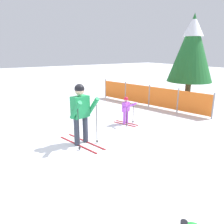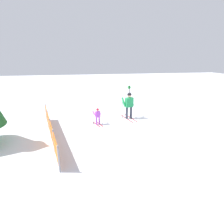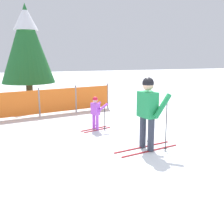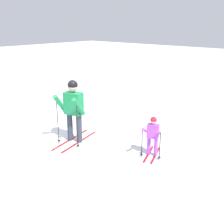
{
  "view_description": "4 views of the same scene",
  "coord_description": "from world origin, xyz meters",
  "px_view_note": "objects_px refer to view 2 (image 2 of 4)",
  "views": [
    {
      "loc": [
        5.43,
        -2.16,
        2.58
      ],
      "look_at": [
        -0.06,
        1.42,
        0.71
      ],
      "focal_mm": 35.0,
      "sensor_mm": 36.0,
      "label": 1
    },
    {
      "loc": [
        -10.21,
        3.23,
        3.84
      ],
      "look_at": [
        -0.33,
        1.44,
        0.65
      ],
      "focal_mm": 28.0,
      "sensor_mm": 36.0,
      "label": 2
    },
    {
      "loc": [
        -2.63,
        -5.51,
        2.24
      ],
      "look_at": [
        -0.49,
        0.99,
        0.8
      ],
      "focal_mm": 45.0,
      "sensor_mm": 36.0,
      "label": 3
    },
    {
      "loc": [
        4.78,
        5.78,
        3.15
      ],
      "look_at": [
        -0.59,
        0.98,
        0.82
      ],
      "focal_mm": 45.0,
      "sensor_mm": 36.0,
      "label": 4
    }
  ],
  "objects_px": {
    "safety_fence": "(51,129)",
    "trail_marker": "(129,92)",
    "skier_adult": "(129,103)",
    "skier_child": "(98,115)"
  },
  "relations": [
    {
      "from": "safety_fence",
      "to": "trail_marker",
      "type": "height_order",
      "value": "trail_marker"
    },
    {
      "from": "safety_fence",
      "to": "trail_marker",
      "type": "distance_m",
      "value": 8.83
    },
    {
      "from": "skier_adult",
      "to": "safety_fence",
      "type": "relative_size",
      "value": 0.3
    },
    {
      "from": "skier_adult",
      "to": "trail_marker",
      "type": "xyz_separation_m",
      "value": [
        4.49,
        -1.28,
        -0.15
      ]
    },
    {
      "from": "safety_fence",
      "to": "trail_marker",
      "type": "relative_size",
      "value": 4.05
    },
    {
      "from": "safety_fence",
      "to": "skier_adult",
      "type": "bearing_deg",
      "value": -64.42
    },
    {
      "from": "skier_adult",
      "to": "trail_marker",
      "type": "distance_m",
      "value": 4.68
    },
    {
      "from": "skier_child",
      "to": "safety_fence",
      "type": "relative_size",
      "value": 0.18
    },
    {
      "from": "skier_child",
      "to": "safety_fence",
      "type": "height_order",
      "value": "safety_fence"
    },
    {
      "from": "safety_fence",
      "to": "trail_marker",
      "type": "bearing_deg",
      "value": -41.06
    }
  ]
}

